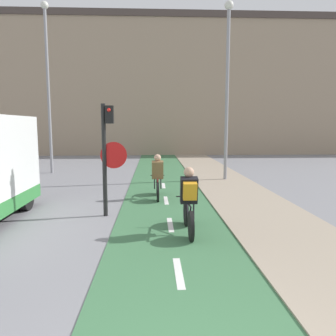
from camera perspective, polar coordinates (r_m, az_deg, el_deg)
building_row_background at (r=28.27m, az=-1.86°, el=13.77°), size 60.00×5.20×10.88m
traffic_light_pole at (r=8.38m, az=-10.48°, el=3.63°), size 0.67×0.25×2.85m
street_lamp_far at (r=17.11m, az=-20.24°, el=15.31°), size 0.36×0.36×8.01m
street_lamp_sidewalk at (r=14.13m, az=10.31°, el=15.78°), size 0.36×0.36×7.26m
cyclist_near at (r=6.99m, az=3.64°, el=-5.92°), size 0.46×1.64×1.45m
cyclist_far at (r=10.36m, az=-1.82°, el=-1.80°), size 0.46×1.56×1.42m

